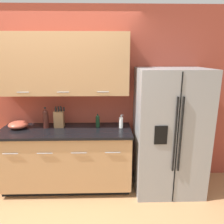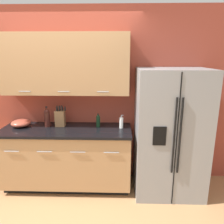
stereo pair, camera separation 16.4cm
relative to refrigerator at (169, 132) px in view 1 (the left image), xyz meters
The scene contains 9 objects.
ground_plane 1.99m from the refrigerator, 156.72° to the right, with size 14.00×14.00×0.00m, color #B27F51.
wall_back 1.72m from the refrigerator, 167.77° to the left, with size 10.00×0.39×2.60m.
counter_unit 1.52m from the refrigerator, behind, with size 1.85×0.64×0.90m.
refrigerator is the anchor object (origin of this frame).
knife_block 1.58m from the refrigerator, behind, with size 0.15×0.11×0.32m.
wine_bottle 1.76m from the refrigerator, behind, with size 0.08×0.08×0.30m.
soap_dispenser 0.69m from the refrigerator, behind, with size 0.06×0.05×0.20m.
oil_bottle 1.03m from the refrigerator, behind, with size 0.06×0.06×0.20m.
mixing_bowl 2.14m from the refrigerator, behind, with size 0.28×0.28×0.10m.
Camera 1 is at (0.76, -2.17, 1.92)m, focal length 35.00 mm.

